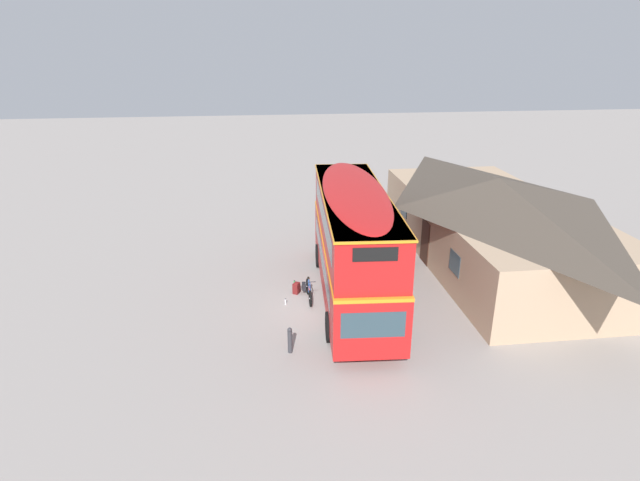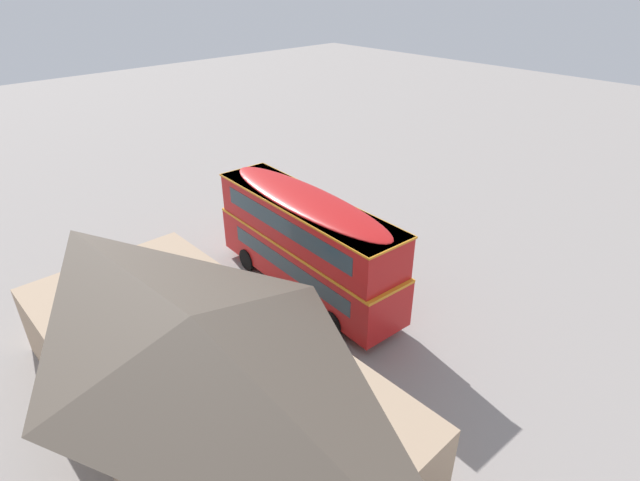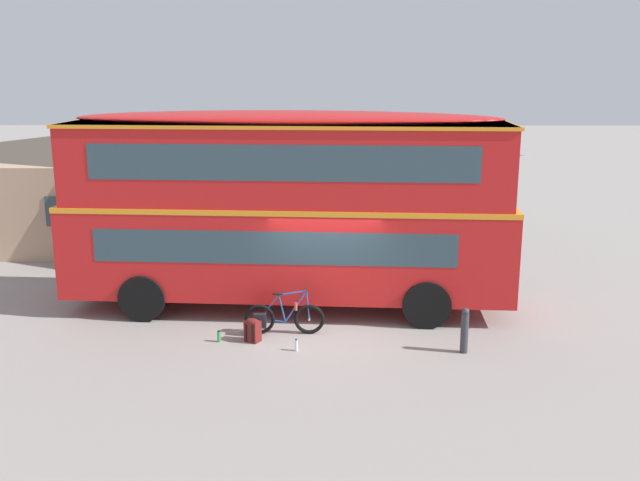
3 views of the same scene
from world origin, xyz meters
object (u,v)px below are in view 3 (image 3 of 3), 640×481
Objects in this scene: water_bottle_clear_plastic at (296,345)px; kerb_bollard at (465,330)px; backpack_on_ground at (253,330)px; double_decker_bus at (288,202)px; touring_bicycle at (282,318)px; water_bottle_green_metal at (219,337)px.

kerb_bollard is (3.47, -0.05, 0.38)m from water_bottle_clear_plastic.
backpack_on_ground is 1.97× the size of water_bottle_clear_plastic.
water_bottle_clear_plastic is 3.50m from kerb_bollard.
water_bottle_clear_plastic is at bearing -83.87° from double_decker_bus.
touring_bicycle is at bearing 110.67° from water_bottle_clear_plastic.
kerb_bollard is at bearing -14.92° from touring_bicycle.
water_bottle_clear_plastic is 0.27× the size of kerb_bollard.
backpack_on_ground reaches higher than water_bottle_green_metal.
double_decker_bus is 3.36m from backpack_on_ground.
double_decker_bus is 42.34× the size of water_bottle_green_metal.
touring_bicycle reaches higher than water_bottle_green_metal.
touring_bicycle is at bearing 19.97° from water_bottle_green_metal.
backpack_on_ground is 1.11m from water_bottle_clear_plastic.
double_decker_bus reaches higher than touring_bicycle.
double_decker_bus is 11.05× the size of kerb_bollard.
water_bottle_green_metal is 5.21m from kerb_bollard.
backpack_on_ground reaches higher than water_bottle_clear_plastic.
double_decker_bus is 6.03× the size of touring_bicycle.
kerb_bollard reaches higher than water_bottle_clear_plastic.
water_bottle_green_metal is at bearing 173.99° from kerb_bollard.
backpack_on_ground is 0.74m from water_bottle_green_metal.
kerb_bollard reaches higher than water_bottle_green_metal.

